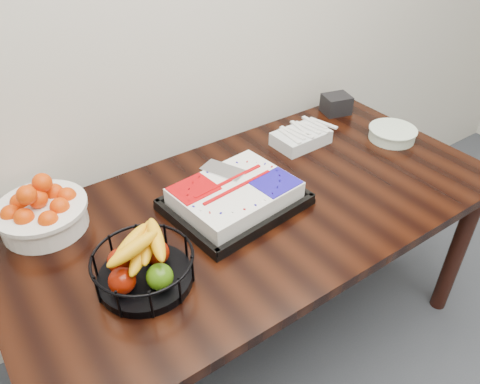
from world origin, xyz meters
TOP-DOWN VIEW (x-y plane):
  - table at (0.00, 2.00)m, footprint 1.80×0.90m
  - cake_tray at (-0.08, 2.03)m, footprint 0.48×0.40m
  - tangerine_bowl at (-0.66, 2.30)m, footprint 0.29×0.29m
  - fruit_basket at (-0.50, 1.89)m, footprint 0.29×0.29m
  - plate_stack at (0.74, 2.03)m, footprint 0.20×0.20m
  - fork_bag at (0.39, 2.22)m, footprint 0.23×0.15m
  - napkin_box at (0.72, 2.35)m, footprint 0.14×0.13m

SIDE VIEW (x-z plane):
  - table at x=0.00m, z-range 0.29..1.04m
  - plate_stack at x=0.74m, z-range 0.75..0.80m
  - fork_bag at x=0.39m, z-range 0.75..0.81m
  - cake_tray at x=-0.08m, z-range 0.75..0.84m
  - napkin_box at x=0.72m, z-range 0.75..0.84m
  - fruit_basket at x=-0.50m, z-range 0.74..0.89m
  - tangerine_bowl at x=-0.66m, z-range 0.74..0.92m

